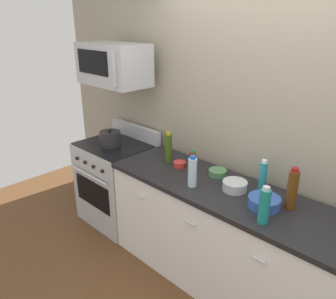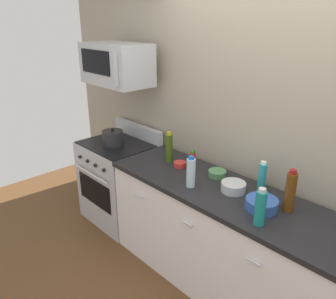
{
  "view_description": "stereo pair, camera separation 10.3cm",
  "coord_description": "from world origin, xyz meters",
  "px_view_note": "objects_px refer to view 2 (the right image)",
  "views": [
    {
      "loc": [
        1.08,
        -1.98,
        2.19
      ],
      "look_at": [
        -0.8,
        -0.05,
        1.11
      ],
      "focal_mm": 35.57,
      "sensor_mm": 36.0,
      "label": 1
    },
    {
      "loc": [
        1.15,
        -1.9,
        2.19
      ],
      "look_at": [
        -0.8,
        -0.05,
        1.11
      ],
      "focal_mm": 35.57,
      "sensor_mm": 36.0,
      "label": 2
    }
  ],
  "objects_px": {
    "microwave": "(116,64)",
    "stockpot": "(113,138)",
    "bottle_hot_sauce_red": "(192,161)",
    "bottle_dish_soap": "(262,177)",
    "bottle_wine_amber": "(290,192)",
    "bowl_green_glaze": "(217,173)",
    "bowl_red_small": "(180,164)",
    "range_oven": "(120,181)",
    "bottle_water_clear": "(191,172)",
    "bowl_steel_prep": "(233,187)",
    "bowl_blue_mixing": "(262,204)",
    "bottle_olive_oil": "(169,148)",
    "bottle_sparkling_teal": "(260,208)"
  },
  "relations": [
    {
      "from": "bottle_hot_sauce_red",
      "to": "bowl_steel_prep",
      "type": "height_order",
      "value": "bottle_hot_sauce_red"
    },
    {
      "from": "microwave",
      "to": "bowl_steel_prep",
      "type": "height_order",
      "value": "microwave"
    },
    {
      "from": "bowl_red_small",
      "to": "stockpot",
      "type": "distance_m",
      "value": 0.89
    },
    {
      "from": "bottle_dish_soap",
      "to": "bowl_green_glaze",
      "type": "height_order",
      "value": "bottle_dish_soap"
    },
    {
      "from": "microwave",
      "to": "bottle_sparkling_teal",
      "type": "bearing_deg",
      "value": -7.6
    },
    {
      "from": "bottle_hot_sauce_red",
      "to": "range_oven",
      "type": "bearing_deg",
      "value": -175.24
    },
    {
      "from": "bowl_blue_mixing",
      "to": "stockpot",
      "type": "relative_size",
      "value": 1.04
    },
    {
      "from": "microwave",
      "to": "bowl_steel_prep",
      "type": "bearing_deg",
      "value": -0.25
    },
    {
      "from": "bottle_water_clear",
      "to": "stockpot",
      "type": "distance_m",
      "value": 1.21
    },
    {
      "from": "range_oven",
      "to": "stockpot",
      "type": "distance_m",
      "value": 0.53
    },
    {
      "from": "bottle_olive_oil",
      "to": "bottle_water_clear",
      "type": "relative_size",
      "value": 1.11
    },
    {
      "from": "microwave",
      "to": "bottle_water_clear",
      "type": "distance_m",
      "value": 1.41
    },
    {
      "from": "range_oven",
      "to": "bowl_blue_mixing",
      "type": "relative_size",
      "value": 4.66
    },
    {
      "from": "bottle_water_clear",
      "to": "stockpot",
      "type": "bearing_deg",
      "value": 175.79
    },
    {
      "from": "microwave",
      "to": "bottle_hot_sauce_red",
      "type": "relative_size",
      "value": 4.05
    },
    {
      "from": "range_oven",
      "to": "microwave",
      "type": "xyz_separation_m",
      "value": [
        0.0,
        0.04,
        1.28
      ]
    },
    {
      "from": "range_oven",
      "to": "bottle_olive_oil",
      "type": "relative_size",
      "value": 3.69
    },
    {
      "from": "microwave",
      "to": "bottle_hot_sauce_red",
      "type": "bearing_deg",
      "value": 2.24
    },
    {
      "from": "bottle_hot_sauce_red",
      "to": "bottle_sparkling_teal",
      "type": "bearing_deg",
      "value": -18.64
    },
    {
      "from": "bowl_blue_mixing",
      "to": "bowl_green_glaze",
      "type": "bearing_deg",
      "value": 161.2
    },
    {
      "from": "bottle_hot_sauce_red",
      "to": "bowl_green_glaze",
      "type": "height_order",
      "value": "bottle_hot_sauce_red"
    },
    {
      "from": "microwave",
      "to": "bottle_dish_soap",
      "type": "relative_size",
      "value": 3.03
    },
    {
      "from": "bottle_water_clear",
      "to": "bowl_blue_mixing",
      "type": "height_order",
      "value": "bottle_water_clear"
    },
    {
      "from": "bottle_water_clear",
      "to": "bottle_sparkling_teal",
      "type": "bearing_deg",
      "value": -5.37
    },
    {
      "from": "bottle_sparkling_teal",
      "to": "stockpot",
      "type": "xyz_separation_m",
      "value": [
        -1.87,
        0.15,
        -0.05
      ]
    },
    {
      "from": "bottle_sparkling_teal",
      "to": "bottle_dish_soap",
      "type": "height_order",
      "value": "bottle_sparkling_teal"
    },
    {
      "from": "bottle_hot_sauce_red",
      "to": "bowl_red_small",
      "type": "height_order",
      "value": "bottle_hot_sauce_red"
    },
    {
      "from": "range_oven",
      "to": "bottle_wine_amber",
      "type": "distance_m",
      "value": 2.01
    },
    {
      "from": "bottle_hot_sauce_red",
      "to": "bowl_green_glaze",
      "type": "relative_size",
      "value": 1.2
    },
    {
      "from": "bowl_red_small",
      "to": "bowl_steel_prep",
      "type": "height_order",
      "value": "bowl_steel_prep"
    },
    {
      "from": "bottle_olive_oil",
      "to": "bowl_green_glaze",
      "type": "bearing_deg",
      "value": 8.54
    },
    {
      "from": "bottle_hot_sauce_red",
      "to": "bottle_wine_amber",
      "type": "distance_m",
      "value": 0.91
    },
    {
      "from": "microwave",
      "to": "bowl_green_glaze",
      "type": "height_order",
      "value": "microwave"
    },
    {
      "from": "bottle_hot_sauce_red",
      "to": "bottle_wine_amber",
      "type": "xyz_separation_m",
      "value": [
        0.91,
        0.0,
        0.06
      ]
    },
    {
      "from": "bottle_olive_oil",
      "to": "stockpot",
      "type": "relative_size",
      "value": 1.32
    },
    {
      "from": "microwave",
      "to": "bottle_wine_amber",
      "type": "height_order",
      "value": "microwave"
    },
    {
      "from": "microwave",
      "to": "bowl_green_glaze",
      "type": "bearing_deg",
      "value": 5.09
    },
    {
      "from": "bottle_olive_oil",
      "to": "bottle_hot_sauce_red",
      "type": "bearing_deg",
      "value": 1.27
    },
    {
      "from": "bottle_wine_amber",
      "to": "microwave",
      "type": "bearing_deg",
      "value": -178.76
    },
    {
      "from": "bottle_olive_oil",
      "to": "bottle_wine_amber",
      "type": "xyz_separation_m",
      "value": [
        1.19,
        0.01,
        0.01
      ]
    },
    {
      "from": "bottle_olive_oil",
      "to": "bottle_water_clear",
      "type": "xyz_separation_m",
      "value": [
        0.48,
        -0.22,
        -0.01
      ]
    },
    {
      "from": "bottle_wine_amber",
      "to": "bowl_green_glaze",
      "type": "relative_size",
      "value": 2.05
    },
    {
      "from": "microwave",
      "to": "stockpot",
      "type": "height_order",
      "value": "microwave"
    },
    {
      "from": "range_oven",
      "to": "bowl_steel_prep",
      "type": "bearing_deg",
      "value": 1.48
    },
    {
      "from": "bottle_hot_sauce_red",
      "to": "bottle_wine_amber",
      "type": "bearing_deg",
      "value": 0.13
    },
    {
      "from": "bowl_red_small",
      "to": "bottle_hot_sauce_red",
      "type": "bearing_deg",
      "value": 8.73
    },
    {
      "from": "bottle_sparkling_teal",
      "to": "bowl_blue_mixing",
      "type": "xyz_separation_m",
      "value": [
        -0.09,
        0.17,
        -0.08
      ]
    },
    {
      "from": "bowl_green_glaze",
      "to": "microwave",
      "type": "bearing_deg",
      "value": -174.91
    },
    {
      "from": "bottle_hot_sauce_red",
      "to": "bowl_steel_prep",
      "type": "relative_size",
      "value": 0.95
    },
    {
      "from": "range_oven",
      "to": "bowl_red_small",
      "type": "height_order",
      "value": "range_oven"
    }
  ]
}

